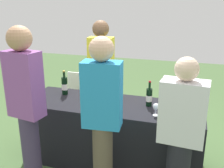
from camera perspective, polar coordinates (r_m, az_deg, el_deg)
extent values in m
plane|color=#476638|center=(3.55, 0.00, -16.10)|extent=(12.00, 12.00, 0.00)
cube|color=black|center=(3.34, 0.00, -10.53)|extent=(2.14, 0.73, 0.78)
cylinder|color=black|center=(3.51, -10.17, -0.40)|extent=(0.08, 0.08, 0.23)
cylinder|color=black|center=(3.47, -10.31, 1.99)|extent=(0.03, 0.03, 0.08)
cylinder|color=gold|center=(3.45, -10.35, 2.73)|extent=(0.03, 0.03, 0.02)
cylinder|color=silver|center=(3.51, -10.16, -0.57)|extent=(0.08, 0.08, 0.08)
cylinder|color=black|center=(3.31, -3.99, -1.27)|extent=(0.08, 0.08, 0.23)
cylinder|color=black|center=(3.26, -4.05, 1.34)|extent=(0.03, 0.03, 0.09)
cylinder|color=maroon|center=(3.25, -4.07, 2.21)|extent=(0.03, 0.03, 0.02)
cylinder|color=silver|center=(3.31, -3.99, -1.46)|extent=(0.08, 0.08, 0.08)
cylinder|color=black|center=(3.25, -0.93, -1.57)|extent=(0.08, 0.08, 0.23)
cylinder|color=black|center=(3.21, -0.94, 1.01)|extent=(0.03, 0.03, 0.08)
cylinder|color=black|center=(3.19, -0.94, 1.82)|extent=(0.03, 0.03, 0.02)
cylinder|color=silver|center=(3.26, -0.92, -1.76)|extent=(0.08, 0.08, 0.08)
cylinder|color=black|center=(3.30, 1.37, -1.52)|extent=(0.07, 0.07, 0.20)
cylinder|color=black|center=(3.26, 1.39, 0.80)|extent=(0.03, 0.03, 0.08)
cylinder|color=gold|center=(3.24, 1.39, 1.60)|extent=(0.03, 0.03, 0.02)
cylinder|color=silver|center=(3.31, 1.37, -1.69)|extent=(0.07, 0.07, 0.07)
cylinder|color=black|center=(3.11, 8.01, -2.86)|extent=(0.07, 0.07, 0.21)
cylinder|color=black|center=(3.07, 8.13, -0.35)|extent=(0.03, 0.03, 0.08)
cylinder|color=maroon|center=(3.05, 8.17, 0.50)|extent=(0.03, 0.03, 0.02)
cylinder|color=silver|center=(3.12, 8.00, -3.04)|extent=(0.07, 0.07, 0.07)
cylinder|color=black|center=(3.19, 11.87, -2.45)|extent=(0.07, 0.07, 0.22)
cylinder|color=black|center=(3.14, 12.05, 0.18)|extent=(0.03, 0.03, 0.08)
cylinder|color=gold|center=(3.12, 12.10, 1.05)|extent=(0.03, 0.03, 0.02)
cylinder|color=silver|center=(3.19, 11.86, -2.63)|extent=(0.07, 0.07, 0.08)
cylinder|color=black|center=(3.08, 14.00, -3.38)|extent=(0.07, 0.07, 0.22)
cylinder|color=black|center=(3.03, 14.21, -0.73)|extent=(0.03, 0.03, 0.08)
cylinder|color=maroon|center=(3.01, 14.28, 0.15)|extent=(0.03, 0.03, 0.02)
cylinder|color=silver|center=(3.08, 13.99, -3.57)|extent=(0.07, 0.07, 0.08)
cylinder|color=silver|center=(3.14, -5.11, -4.62)|extent=(0.06, 0.06, 0.00)
cylinder|color=silver|center=(3.12, -5.13, -3.96)|extent=(0.01, 0.01, 0.07)
sphere|color=silver|center=(3.10, -5.16, -2.80)|extent=(0.07, 0.07, 0.07)
cylinder|color=silver|center=(3.06, -2.34, -5.18)|extent=(0.06, 0.06, 0.00)
cylinder|color=silver|center=(3.04, -2.35, -4.56)|extent=(0.01, 0.01, 0.07)
sphere|color=silver|center=(3.02, -2.37, -3.41)|extent=(0.07, 0.07, 0.07)
sphere|color=#590C19|center=(3.02, -2.37, -3.62)|extent=(0.04, 0.04, 0.04)
cylinder|color=silver|center=(2.99, 0.74, -5.72)|extent=(0.06, 0.06, 0.00)
cylinder|color=silver|center=(2.97, 0.74, -5.12)|extent=(0.01, 0.01, 0.06)
sphere|color=silver|center=(2.95, 0.75, -4.01)|extent=(0.07, 0.07, 0.07)
sphere|color=#590C19|center=(2.95, 0.75, -4.22)|extent=(0.04, 0.04, 0.04)
cylinder|color=silver|center=(2.91, 9.40, -6.66)|extent=(0.06, 0.06, 0.00)
cylinder|color=silver|center=(2.89, 9.43, -6.01)|extent=(0.01, 0.01, 0.07)
sphere|color=silver|center=(2.87, 9.50, -4.81)|extent=(0.07, 0.07, 0.07)
sphere|color=#590C19|center=(2.87, 9.49, -5.04)|extent=(0.04, 0.04, 0.04)
cylinder|color=silver|center=(2.99, 13.99, -6.26)|extent=(0.06, 0.06, 0.00)
cylinder|color=silver|center=(2.98, 14.05, -5.60)|extent=(0.01, 0.01, 0.07)
sphere|color=silver|center=(2.95, 14.14, -4.47)|extent=(0.06, 0.06, 0.06)
cylinder|color=#3F3351|center=(3.95, -2.24, -5.36)|extent=(0.19, 0.19, 0.85)
cube|color=yellow|center=(3.72, -2.37, 5.19)|extent=(0.36, 0.22, 0.64)
sphere|color=brown|center=(3.65, -2.46, 11.82)|extent=(0.23, 0.23, 0.23)
cylinder|color=#3F3351|center=(2.99, -16.94, -14.11)|extent=(0.19, 0.19, 0.87)
cube|color=#8C4C99|center=(2.68, -18.41, -0.11)|extent=(0.37, 0.24, 0.65)
sphere|color=tan|center=(2.58, -19.38, 9.29)|extent=(0.24, 0.24, 0.24)
cylinder|color=brown|center=(2.76, -1.98, -16.70)|extent=(0.20, 0.20, 0.83)
cube|color=#268CCC|center=(2.42, -2.17, -2.37)|extent=(0.37, 0.23, 0.62)
sphere|color=#D8AD8C|center=(2.31, -2.29, 7.57)|extent=(0.23, 0.23, 0.23)
cube|color=silver|center=(2.40, 15.05, -5.86)|extent=(0.42, 0.25, 0.57)
sphere|color=beige|center=(2.27, 15.83, 3.12)|extent=(0.21, 0.21, 0.21)
cube|color=white|center=(4.54, -6.57, -2.52)|extent=(0.48, 0.04, 0.81)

